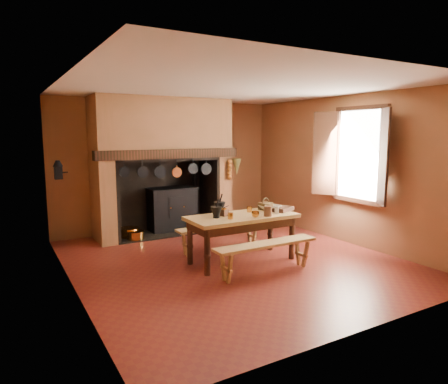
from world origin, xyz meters
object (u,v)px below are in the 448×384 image
Objects in this scene: work_table at (242,222)px; wicker_basket at (265,206)px; iron_range at (173,208)px; mixing_bowl at (270,208)px; bench_front at (266,251)px; coffee_grinder at (224,212)px.

work_table is 0.68m from wicker_basket.
iron_range is 2.51m from wicker_basket.
work_table is at bearing -169.54° from mixing_bowl.
iron_range reaches higher than work_table.
mixing_bowl reaches higher than bench_front.
mixing_bowl is (0.93, 0.03, -0.02)m from coffee_grinder.
bench_front is 6.79× the size of wicker_basket.
bench_front is 0.94m from coffee_grinder.
coffee_grinder is 0.66× the size of wicker_basket.
work_table is at bearing -35.01° from coffee_grinder.
bench_front is at bearing -86.91° from coffee_grinder.
coffee_grinder is (-0.28, 0.76, 0.48)m from bench_front.
iron_range reaches higher than wicker_basket.
wicker_basket reaches higher than bench_front.
wicker_basket is at bearing 18.61° from work_table.
bench_front is 10.28× the size of coffee_grinder.
mixing_bowl is at bearing -72.30° from iron_range.
bench_front is 1.18m from wicker_basket.
iron_range reaches higher than mixing_bowl.
mixing_bowl is at bearing 50.88° from bench_front.
iron_range is 2.60m from mixing_bowl.
iron_range is at bearing 93.14° from work_table.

